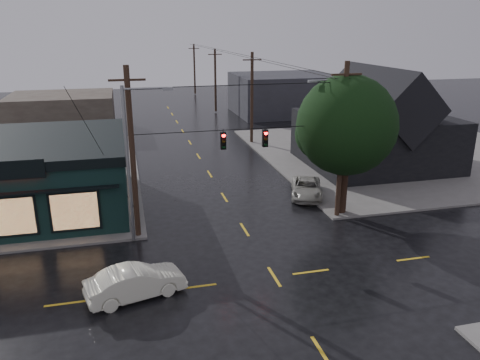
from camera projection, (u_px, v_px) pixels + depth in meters
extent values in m
plane|color=black|center=(274.00, 277.00, 23.77)|extent=(160.00, 160.00, 0.00)
cube|color=#63605D|center=(403.00, 153.00, 46.79)|extent=(28.00, 28.00, 0.15)
cube|color=black|center=(4.00, 180.00, 31.60)|extent=(16.00, 12.00, 4.20)
cube|color=black|center=(375.00, 140.00, 42.15)|extent=(12.00, 11.00, 4.50)
cylinder|color=black|center=(343.00, 180.00, 31.09)|extent=(0.70, 0.70, 4.49)
sphere|color=black|center=(347.00, 125.00, 29.94)|extent=(6.49, 6.49, 6.49)
cylinder|color=black|center=(243.00, 129.00, 27.80)|extent=(13.00, 0.04, 0.04)
cube|color=#3C322C|center=(63.00, 113.00, 56.73)|extent=(12.00, 10.00, 4.40)
cube|color=#2B2A30|center=(284.00, 94.00, 68.07)|extent=(14.00, 12.00, 5.60)
imported|color=white|center=(136.00, 282.00, 21.80)|extent=(4.86, 2.74, 1.51)
imported|color=#A6A59A|center=(306.00, 188.00, 34.84)|extent=(3.66, 5.19, 1.31)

